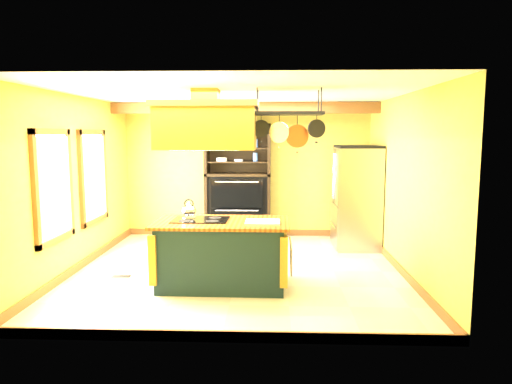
# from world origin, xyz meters

# --- Properties ---
(floor) EXTENTS (5.00, 5.00, 0.00)m
(floor) POSITION_xyz_m (0.00, 0.00, 0.00)
(floor) COLOR beige
(floor) RESTS_ON ground
(ceiling) EXTENTS (5.00, 5.00, 0.00)m
(ceiling) POSITION_xyz_m (0.00, 0.00, 2.70)
(ceiling) COLOR white
(ceiling) RESTS_ON wall_back
(wall_back) EXTENTS (5.00, 0.02, 2.70)m
(wall_back) POSITION_xyz_m (0.00, 2.50, 1.35)
(wall_back) COLOR gold
(wall_back) RESTS_ON floor
(wall_front) EXTENTS (5.00, 0.02, 2.70)m
(wall_front) POSITION_xyz_m (0.00, -2.50, 1.35)
(wall_front) COLOR gold
(wall_front) RESTS_ON floor
(wall_left) EXTENTS (0.02, 5.00, 2.70)m
(wall_left) POSITION_xyz_m (-2.50, 0.00, 1.35)
(wall_left) COLOR gold
(wall_left) RESTS_ON floor
(wall_right) EXTENTS (0.02, 5.00, 2.70)m
(wall_right) POSITION_xyz_m (2.50, 0.00, 1.35)
(wall_right) COLOR gold
(wall_right) RESTS_ON floor
(ceiling_beam) EXTENTS (5.00, 0.15, 0.20)m
(ceiling_beam) POSITION_xyz_m (0.00, 1.70, 2.59)
(ceiling_beam) COLOR brown
(ceiling_beam) RESTS_ON ceiling
(window_near) EXTENTS (0.06, 1.06, 1.56)m
(window_near) POSITION_xyz_m (-2.47, -0.80, 1.40)
(window_near) COLOR brown
(window_near) RESTS_ON wall_left
(window_far) EXTENTS (0.06, 1.06, 1.56)m
(window_far) POSITION_xyz_m (-2.47, 0.60, 1.40)
(window_far) COLOR brown
(window_far) RESTS_ON wall_left
(kitchen_island) EXTENTS (1.86, 1.05, 1.11)m
(kitchen_island) POSITION_xyz_m (-0.16, -0.75, 0.47)
(kitchen_island) COLOR #13282D
(kitchen_island) RESTS_ON floor
(range_hood) EXTENTS (1.40, 0.79, 0.80)m
(range_hood) POSITION_xyz_m (-0.36, -0.75, 2.24)
(range_hood) COLOR #A98F2A
(range_hood) RESTS_ON ceiling
(pot_rack) EXTENTS (0.97, 0.46, 0.78)m
(pot_rack) POSITION_xyz_m (0.74, -0.75, 2.29)
(pot_rack) COLOR black
(pot_rack) RESTS_ON ceiling
(refrigerator) EXTENTS (0.80, 0.95, 1.86)m
(refrigerator) POSITION_xyz_m (2.08, 1.55, 0.91)
(refrigerator) COLOR #97989F
(refrigerator) RESTS_ON floor
(hutch) EXTENTS (1.31, 0.59, 2.31)m
(hutch) POSITION_xyz_m (-0.17, 2.25, 0.89)
(hutch) COLOR black
(hutch) RESTS_ON floor
(floor_register) EXTENTS (0.28, 0.13, 0.01)m
(floor_register) POSITION_xyz_m (-1.72, -0.40, 0.01)
(floor_register) COLOR black
(floor_register) RESTS_ON floor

